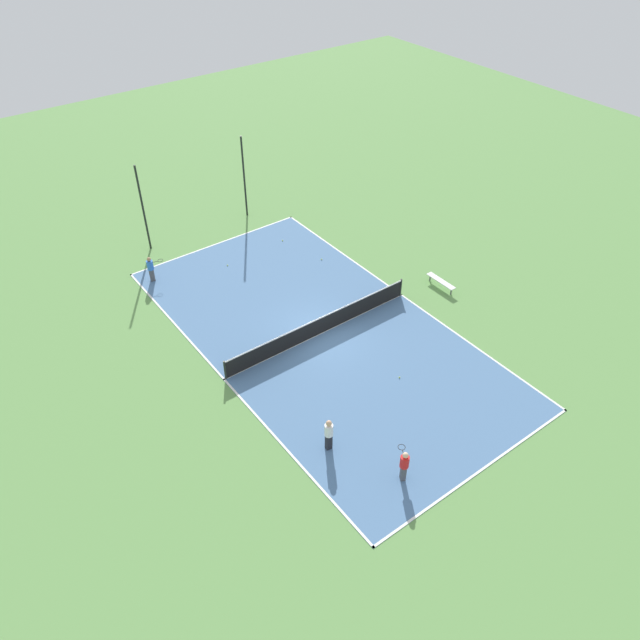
{
  "coord_description": "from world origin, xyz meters",
  "views": [
    {
      "loc": [
        -14.36,
        -19.31,
        20.21
      ],
      "look_at": [
        0.0,
        0.0,
        0.9
      ],
      "focal_mm": 35.0,
      "sensor_mm": 36.0,
      "label": 1
    }
  ],
  "objects": [
    {
      "name": "player_coach_red",
      "position": [
        -2.69,
        -9.05,
        0.9
      ],
      "size": [
        0.76,
        0.97,
        1.55
      ],
      "rotation": [
        0.0,
        0.0,
        1.04
      ],
      "color": "#4C4C51",
      "rests_on": "court_surface"
    },
    {
      "name": "player_near_white",
      "position": [
        -4.09,
        -6.1,
        0.94
      ],
      "size": [
        0.38,
        0.38,
        1.62
      ],
      "rotation": [
        0.0,
        0.0,
        3.08
      ],
      "color": "black",
      "rests_on": "court_surface"
    },
    {
      "name": "tennis_ball_midcourt",
      "position": [
        -0.66,
        8.13,
        0.06
      ],
      "size": [
        0.07,
        0.07,
        0.07
      ],
      "primitive_type": "sphere",
      "color": "#CCE033",
      "rests_on": "court_surface"
    },
    {
      "name": "tennis_ball_right_alley",
      "position": [
        4.11,
        5.38,
        0.06
      ],
      "size": [
        0.07,
        0.07,
        0.07
      ],
      "primitive_type": "sphere",
      "color": "#CCE033",
      "rests_on": "court_surface"
    },
    {
      "name": "player_near_blue",
      "position": [
        -4.76,
        9.33,
        0.89
      ],
      "size": [
        0.98,
        0.49,
        1.53
      ],
      "rotation": [
        0.0,
        0.0,
        6.11
      ],
      "color": "#4C4C51",
      "rests_on": "court_surface"
    },
    {
      "name": "ground_plane",
      "position": [
        0.0,
        0.0,
        0.0
      ],
      "size": [
        80.0,
        80.0,
        0.0
      ],
      "primitive_type": "plane",
      "color": "#60934C"
    },
    {
      "name": "fence_post_back_left",
      "position": [
        -3.41,
        12.59,
        2.69
      ],
      "size": [
        0.12,
        0.12,
        5.38
      ],
      "color": "black",
      "rests_on": "ground_plane"
    },
    {
      "name": "bench",
      "position": [
        7.75,
        -0.75,
        0.39
      ],
      "size": [
        0.36,
        1.92,
        0.45
      ],
      "rotation": [
        0.0,
        0.0,
        1.57
      ],
      "color": "silver",
      "rests_on": "ground_plane"
    },
    {
      "name": "fence_post_back_right",
      "position": [
        3.41,
        12.59,
        2.69
      ],
      "size": [
        0.12,
        0.12,
        5.38
      ],
      "color": "black",
      "rests_on": "ground_plane"
    },
    {
      "name": "tennis_ball_near_net",
      "position": [
        1.05,
        -4.77,
        0.06
      ],
      "size": [
        0.07,
        0.07,
        0.07
      ],
      "primitive_type": "sphere",
      "color": "#CCE033",
      "rests_on": "court_surface"
    },
    {
      "name": "tennis_ball_left_sideline",
      "position": [
        3.44,
        8.49,
        0.06
      ],
      "size": [
        0.07,
        0.07,
        0.07
      ],
      "primitive_type": "sphere",
      "color": "#CCE033",
      "rests_on": "court_surface"
    },
    {
      "name": "court_surface",
      "position": [
        0.0,
        0.0,
        0.01
      ],
      "size": [
        11.16,
        21.35,
        0.02
      ],
      "color": "#4C729E",
      "rests_on": "ground_plane"
    },
    {
      "name": "tennis_net",
      "position": [
        0.0,
        0.0,
        0.57
      ],
      "size": [
        10.96,
        0.1,
        1.07
      ],
      "color": "black",
      "rests_on": "court_surface"
    }
  ]
}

